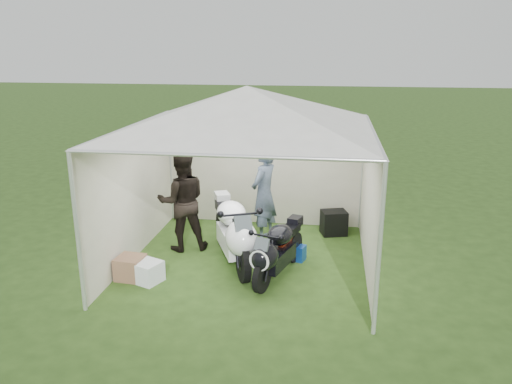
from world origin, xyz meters
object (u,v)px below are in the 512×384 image
(crate_0, at_px, (145,271))
(paddock_stand, at_px, (295,252))
(canopy_tent, at_px, (247,112))
(motorcycle_white, at_px, (234,231))
(motorcycle_black, at_px, (276,250))
(person_dark_jacket, at_px, (182,201))
(crate_1, at_px, (130,268))
(person_blue_jacket, at_px, (264,194))
(equipment_box, at_px, (334,223))

(crate_0, bearing_deg, paddock_stand, 27.52)
(canopy_tent, bearing_deg, motorcycle_white, -135.42)
(motorcycle_black, distance_m, person_dark_jacket, 2.10)
(motorcycle_white, distance_m, motorcycle_black, 0.88)
(motorcycle_white, distance_m, crate_1, 1.78)
(motorcycle_black, bearing_deg, person_blue_jacket, 121.93)
(person_dark_jacket, xyz_separation_m, equipment_box, (2.73, 1.17, -0.68))
(equipment_box, distance_m, crate_0, 3.89)
(canopy_tent, xyz_separation_m, paddock_stand, (0.80, 0.16, -2.44))
(paddock_stand, height_order, crate_1, crate_1)
(canopy_tent, distance_m, person_dark_jacket, 2.11)
(paddock_stand, bearing_deg, motorcycle_white, -160.31)
(paddock_stand, height_order, crate_0, crate_0)
(canopy_tent, relative_size, motorcycle_white, 2.69)
(motorcycle_black, height_order, person_dark_jacket, person_dark_jacket)
(canopy_tent, height_order, crate_1, canopy_tent)
(paddock_stand, distance_m, crate_0, 2.57)
(person_blue_jacket, distance_m, equipment_box, 1.58)
(motorcycle_white, height_order, crate_1, motorcycle_white)
(canopy_tent, distance_m, person_blue_jacket, 1.94)
(canopy_tent, relative_size, motorcycle_black, 3.26)
(canopy_tent, xyz_separation_m, crate_1, (-1.75, -0.97, -2.39))
(equipment_box, bearing_deg, motorcycle_white, -134.37)
(person_dark_jacket, height_order, crate_1, person_dark_jacket)
(motorcycle_black, xyz_separation_m, person_dark_jacket, (-1.82, 0.96, 0.42))
(person_dark_jacket, xyz_separation_m, crate_1, (-0.49, -1.32, -0.73))
(canopy_tent, xyz_separation_m, person_blue_jacket, (0.14, 1.00, -1.65))
(canopy_tent, distance_m, paddock_stand, 2.58)
(canopy_tent, height_order, crate_0, canopy_tent)
(paddock_stand, bearing_deg, person_blue_jacket, 128.34)
(person_blue_jacket, bearing_deg, motorcycle_black, 36.11)
(motorcycle_black, bearing_deg, motorcycle_white, 168.88)
(person_blue_jacket, bearing_deg, crate_1, -22.34)
(equipment_box, bearing_deg, crate_1, -142.35)
(crate_0, height_order, crate_1, crate_1)
(motorcycle_black, xyz_separation_m, crate_1, (-2.31, -0.36, -0.31))
(canopy_tent, relative_size, crate_1, 13.75)
(person_blue_jacket, bearing_deg, person_dark_jacket, -43.36)
(equipment_box, bearing_deg, crate_0, -139.25)
(motorcycle_white, bearing_deg, canopy_tent, 20.99)
(motorcycle_black, bearing_deg, equipment_box, 84.16)
(equipment_box, bearing_deg, paddock_stand, -116.24)
(canopy_tent, xyz_separation_m, person_dark_jacket, (-1.26, 0.34, -1.66))
(crate_1, bearing_deg, motorcycle_white, 26.53)
(paddock_stand, relative_size, person_blue_jacket, 0.19)
(motorcycle_black, relative_size, person_blue_jacket, 0.94)
(canopy_tent, xyz_separation_m, motorcycle_black, (0.56, -0.62, -2.08))
(motorcycle_black, distance_m, crate_0, 2.11)
(paddock_stand, bearing_deg, crate_1, -156.09)
(motorcycle_white, xyz_separation_m, motorcycle_black, (0.77, -0.42, -0.12))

